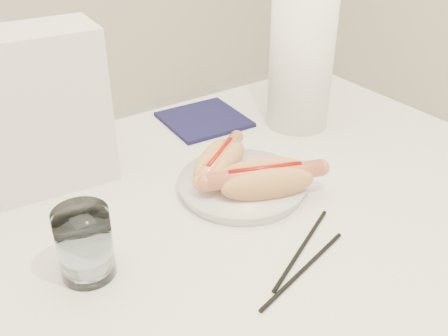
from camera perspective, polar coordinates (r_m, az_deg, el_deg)
table at (r=0.85m, az=-1.90°, el=-8.64°), size 1.20×0.80×0.75m
plate at (r=0.87m, az=1.95°, el=-1.96°), size 0.25×0.25×0.02m
hotdog_left at (r=0.88m, az=-0.47°, el=0.71°), size 0.15×0.13×0.04m
hotdog_right at (r=0.83m, az=4.43°, el=-1.23°), size 0.19×0.12×0.05m
water_glass at (r=0.71m, az=-14.90°, el=-7.94°), size 0.07×0.07×0.10m
chopstick_near at (r=0.73m, az=8.62°, el=-10.86°), size 0.19×0.06×0.01m
chopstick_far at (r=0.76m, az=8.44°, el=-8.60°), size 0.18×0.09×0.01m
napkin_box at (r=0.89m, az=-19.11°, el=5.93°), size 0.20×0.13×0.26m
navy_napkin at (r=1.11m, az=-2.20°, el=5.29°), size 0.17×0.17×0.01m
paper_towel_roll at (r=1.06m, az=8.40°, el=11.76°), size 0.16×0.16×0.28m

